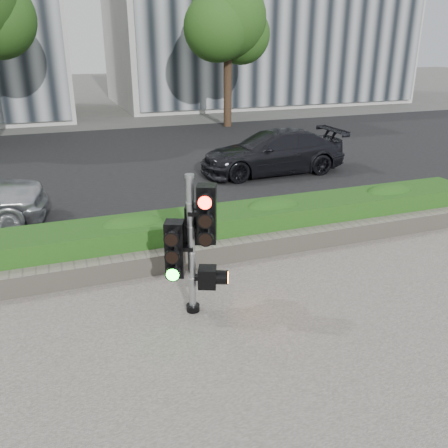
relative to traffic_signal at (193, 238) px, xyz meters
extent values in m
plane|color=#51514C|center=(0.71, -0.50, -1.14)|extent=(120.00, 120.00, 0.00)
cube|color=black|center=(0.71, 9.50, -1.13)|extent=(60.00, 13.00, 0.02)
cube|color=gray|center=(0.71, 2.65, -1.08)|extent=(60.00, 0.25, 0.12)
cube|color=gray|center=(0.71, 1.40, -0.94)|extent=(12.00, 0.32, 0.34)
cube|color=#3C8428|center=(0.71, 2.05, -0.77)|extent=(12.00, 1.00, 0.68)
cube|color=#B7B7B2|center=(11.71, 24.50, 4.86)|extent=(18.00, 10.00, 12.00)
cylinder|color=black|center=(6.21, 15.00, 0.65)|extent=(0.36, 0.36, 3.58)
sphere|color=#144815|center=(6.21, 15.00, 3.47)|extent=(3.33, 3.33, 3.33)
sphere|color=#144815|center=(6.98, 15.32, 2.83)|extent=(2.56, 2.56, 2.56)
sphere|color=#144815|center=(5.57, 14.61, 3.08)|extent=(2.82, 2.82, 2.82)
sphere|color=#144815|center=(6.21, 15.64, 4.24)|extent=(2.30, 2.30, 2.30)
cylinder|color=black|center=(-0.04, -0.02, -1.06)|extent=(0.19, 0.19, 0.10)
cylinder|color=gray|center=(-0.04, -0.02, -0.13)|extent=(0.10, 0.10, 1.96)
cylinder|color=gray|center=(-0.04, -0.02, 0.87)|extent=(0.12, 0.12, 0.05)
cube|color=#FF1107|center=(0.15, -0.13, 0.37)|extent=(0.33, 0.33, 0.78)
cube|color=#14E51E|center=(-0.25, 0.04, -0.13)|extent=(0.33, 0.33, 0.78)
cube|color=black|center=(0.08, 0.17, 0.13)|extent=(0.33, 0.33, 0.54)
cube|color=orange|center=(0.17, -0.07, -0.58)|extent=(0.33, 0.33, 0.29)
imported|color=black|center=(4.43, 6.63, -0.50)|extent=(4.28, 1.77, 1.24)
camera|label=1|loc=(-1.68, -5.68, 2.46)|focal=38.00mm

